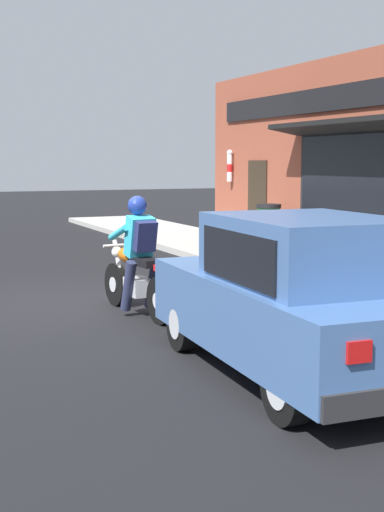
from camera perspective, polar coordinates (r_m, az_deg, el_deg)
The scene contains 7 objects.
ground_plane at distance 10.75m, azimuth -9.37°, elevation -3.66°, with size 80.00×80.00×0.00m, color black.
sidewalk_curb at distance 15.24m, azimuth 5.11°, elevation -0.01°, with size 2.60×22.00×0.14m, color #ADAAA3.
storefront_building at distance 15.26m, azimuth 11.71°, elevation 7.55°, with size 1.25×10.90×4.20m.
motorcycle_with_rider at distance 9.66m, azimuth -4.38°, elevation -0.77°, with size 0.61×2.02×1.62m.
car_hatchback at distance 6.95m, azimuth 8.42°, elevation -3.36°, with size 1.83×3.86×1.57m.
traffic_cone at distance 12.87m, azimuth 10.93°, elevation 0.11°, with size 0.36×0.36×0.60m.
trash_bin at distance 16.20m, azimuth 6.14°, elevation 2.44°, with size 0.56×0.56×0.98m.
Camera 1 is at (-2.60, -10.22, 2.08)m, focal length 50.00 mm.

